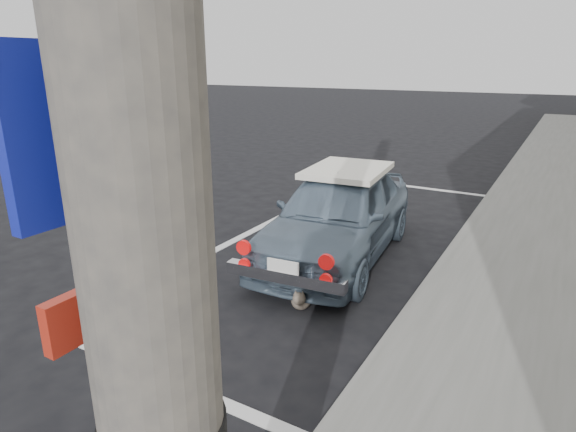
% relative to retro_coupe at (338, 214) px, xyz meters
% --- Properties ---
extents(ground, '(80.00, 80.00, 0.00)m').
position_rel_retro_coupe_xyz_m(ground, '(-0.56, -2.49, -0.57)').
color(ground, black).
rests_on(ground, ground).
extents(sidewalk, '(2.80, 40.00, 0.15)m').
position_rel_retro_coupe_xyz_m(sidewalk, '(2.64, -0.49, -0.49)').
color(sidewalk, slate).
rests_on(sidewalk, ground).
extents(pline_rear, '(3.00, 0.12, 0.01)m').
position_rel_retro_coupe_xyz_m(pline_rear, '(-0.06, -2.99, -0.56)').
color(pline_rear, silver).
rests_on(pline_rear, ground).
extents(pline_front, '(3.00, 0.12, 0.01)m').
position_rel_retro_coupe_xyz_m(pline_front, '(-0.06, 4.01, -0.56)').
color(pline_front, silver).
rests_on(pline_front, ground).
extents(pline_side, '(0.12, 7.00, 0.01)m').
position_rel_retro_coupe_xyz_m(pline_side, '(-1.46, 0.51, -0.56)').
color(pline_side, silver).
rests_on(pline_side, ground).
extents(retro_coupe, '(1.65, 3.40, 1.12)m').
position_rel_retro_coupe_xyz_m(retro_coupe, '(0.00, 0.00, 0.00)').
color(retro_coupe, slate).
rests_on(retro_coupe, ground).
extents(cat, '(0.31, 0.47, 0.26)m').
position_rel_retro_coupe_xyz_m(cat, '(0.28, -1.44, -0.45)').
color(cat, '#78695B').
rests_on(cat, ground).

